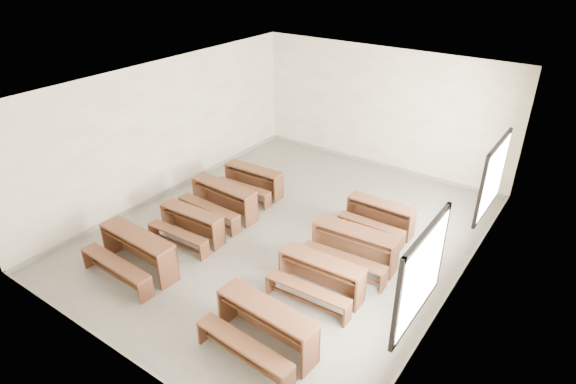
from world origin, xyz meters
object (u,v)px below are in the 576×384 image
Objects in this scene: desk_set_3 at (252,179)px; desk_set_2 at (223,198)px; desk_set_1 at (191,223)px; desk_set_4 at (264,325)px; desk_set_7 at (379,215)px; desk_set_6 at (354,245)px; desk_set_0 at (136,250)px; desk_set_5 at (320,275)px.

desk_set_2 is at bearing -87.89° from desk_set_3.
desk_set_4 is at bearing -28.46° from desk_set_1.
desk_set_7 is (3.16, 1.42, -0.05)m from desk_set_2.
desk_set_1 is at bearing -163.66° from desk_set_6.
desk_set_1 is 0.88× the size of desk_set_2.
desk_set_0 reaches higher than desk_set_7.
desk_set_4 is 1.19× the size of desk_set_7.
desk_set_0 is 1.00× the size of desk_set_4.
desk_set_3 reaches higher than desk_set_7.
desk_set_5 is 1.09× the size of desk_set_7.
desk_set_1 is at bearing 157.22° from desk_set_4.
desk_set_5 is at bearing -15.97° from desk_set_2.
desk_set_4 is (3.08, -1.51, 0.06)m from desk_set_1.
desk_set_5 reaches higher than desk_set_1.
desk_set_0 is 4.97m from desk_set_7.
desk_set_2 is at bearing 143.94° from desk_set_4.
desk_set_6 reaches higher than desk_set_3.
desk_set_6 is at bearing 91.54° from desk_set_4.
desk_set_4 reaches higher than desk_set_2.
desk_set_7 is at bearing 53.55° from desk_set_0.
desk_set_7 is (-0.12, 1.37, -0.05)m from desk_set_6.
desk_set_5 is 2.49m from desk_set_7.
desk_set_3 is 1.05× the size of desk_set_7.
desk_set_1 is at bearing -87.03° from desk_set_3.
desk_set_1 is 0.93× the size of desk_set_5.
desk_set_0 is at bearing -128.57° from desk_set_7.
desk_set_1 is 0.97× the size of desk_set_3.
desk_set_5 is at bearing -88.60° from desk_set_7.
desk_set_1 is 3.43m from desk_set_4.
desk_set_1 is 3.10m from desk_set_5.
desk_set_5 is 0.93× the size of desk_set_6.
desk_set_4 reaches higher than desk_set_7.
desk_set_6 is (3.22, 2.51, -0.02)m from desk_set_0.
desk_set_2 is at bearing 93.60° from desk_set_0.
desk_set_0 is 1.04× the size of desk_set_2.
desk_set_7 is at bearing 26.58° from desk_set_2.
desk_set_4 reaches higher than desk_set_6.
desk_set_3 is (-0.15, 3.62, -0.05)m from desk_set_0.
desk_set_4 reaches higher than desk_set_5.
desk_set_6 is (3.37, -1.12, 0.04)m from desk_set_3.
desk_set_0 is at bearing -158.77° from desk_set_5.
desk_set_4 is 1.55m from desk_set_5.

